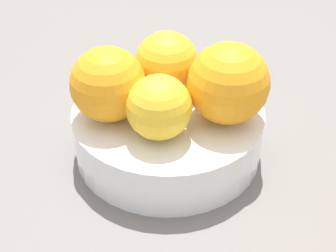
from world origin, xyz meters
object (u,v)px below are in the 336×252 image
Objects in this scene: fruit_bowl at (168,131)px; orange_in_bowl_0 at (167,63)px; orange_in_bowl_2 at (228,84)px; orange_in_bowl_3 at (160,107)px; orange_in_bowl_1 at (108,84)px.

orange_in_bowl_0 is (-3.45, -0.87, 6.21)cm from fruit_bowl.
orange_in_bowl_2 is 1.29× the size of orange_in_bowl_3.
orange_in_bowl_0 is 7.56cm from orange_in_bowl_3.
orange_in_bowl_1 is (5.62, -4.65, 0.33)cm from orange_in_bowl_0.
orange_in_bowl_2 is at bearing 89.10° from fruit_bowl.
orange_in_bowl_3 is at bearing -56.16° from orange_in_bowl_2.
fruit_bowl is 7.16cm from orange_in_bowl_0.
fruit_bowl is at bearing -90.90° from orange_in_bowl_2.
orange_in_bowl_1 is at bearing -108.54° from orange_in_bowl_3.
orange_in_bowl_0 reaches higher than orange_in_bowl_3.
orange_in_bowl_2 is (0.09, 5.95, 6.83)cm from fruit_bowl.
orange_in_bowl_3 is (4.04, 0.07, 5.94)cm from fruit_bowl.
orange_in_bowl_3 is at bearing 7.11° from orange_in_bowl_0.
orange_in_bowl_2 reaches higher than fruit_bowl.
fruit_bowl is 3.18× the size of orange_in_bowl_3.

